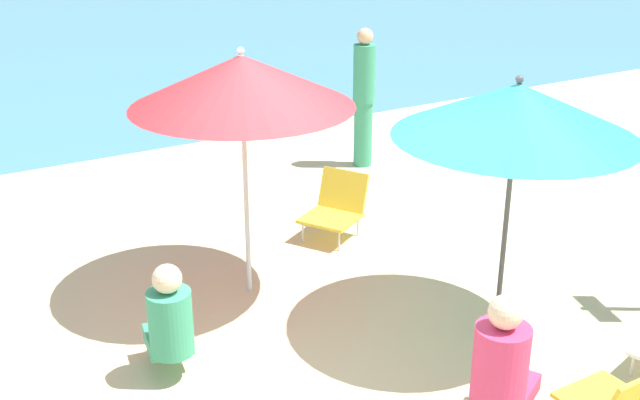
# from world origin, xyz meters

# --- Properties ---
(ground_plane) EXTENTS (40.00, 40.00, 0.00)m
(ground_plane) POSITION_xyz_m (0.00, 0.00, 0.00)
(ground_plane) COLOR #D3BC8C
(umbrella_red) EXTENTS (1.81, 1.81, 2.12)m
(umbrella_red) POSITION_xyz_m (-0.02, 1.01, 1.85)
(umbrella_red) COLOR silver
(umbrella_red) RESTS_ON ground_plane
(umbrella_teal) EXTENTS (1.80, 1.80, 2.04)m
(umbrella_teal) POSITION_xyz_m (1.41, -0.55, 1.79)
(umbrella_teal) COLOR #4C4C51
(umbrella_teal) RESTS_ON ground_plane
(beach_chair_a) EXTENTS (0.77, 0.74, 0.63)m
(beach_chair_a) POSITION_xyz_m (1.24, 1.62, 0.31)
(beach_chair_a) COLOR gold
(beach_chair_a) RESTS_ON ground_plane
(beach_chair_b) EXTENTS (0.51, 0.52, 0.55)m
(beach_chair_b) POSITION_xyz_m (1.15, -1.92, 0.27)
(beach_chair_b) COLOR gold
(beach_chair_b) RESTS_ON ground_plane
(person_a) EXTENTS (0.57, 0.50, 1.01)m
(person_a) POSITION_xyz_m (0.53, -1.52, 0.51)
(person_a) COLOR #DB3866
(person_a) RESTS_ON ground_plane
(person_b) EXTENTS (0.37, 0.55, 0.90)m
(person_b) POSITION_xyz_m (-1.04, 0.15, 0.44)
(person_b) COLOR #389970
(person_b) RESTS_ON ground_plane
(person_c) EXTENTS (0.27, 0.27, 1.71)m
(person_c) POSITION_xyz_m (2.63, 3.25, 0.88)
(person_c) COLOR #389970
(person_c) RESTS_ON ground_plane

